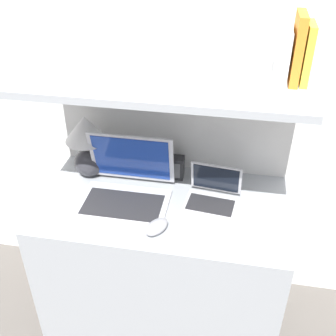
% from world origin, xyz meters
% --- Properties ---
extents(wall_back, '(6.00, 0.05, 2.40)m').
position_xyz_m(wall_back, '(0.00, 0.64, 1.20)').
color(wall_back, white).
rests_on(wall_back, ground_plane).
extents(desk, '(1.04, 0.57, 0.74)m').
position_xyz_m(desk, '(0.00, 0.29, 0.37)').
color(desk, '#999EA3').
rests_on(desk, ground_plane).
extents(back_riser, '(1.04, 0.04, 1.26)m').
position_xyz_m(back_riser, '(0.00, 0.59, 0.63)').
color(back_riser, white).
rests_on(back_riser, ground_plane).
extents(shelf, '(1.04, 0.52, 0.03)m').
position_xyz_m(shelf, '(0.00, 0.36, 1.27)').
color(shelf, '#999EA3').
rests_on(shelf, back_riser).
extents(table_lamp, '(0.19, 0.19, 0.30)m').
position_xyz_m(table_lamp, '(-0.37, 0.44, 0.91)').
color(table_lamp, '#2D2D33').
rests_on(table_lamp, desk).
extents(laptop_large, '(0.37, 0.32, 0.27)m').
position_xyz_m(laptop_large, '(-0.16, 0.29, 0.79)').
color(laptop_large, silver).
rests_on(laptop_large, desk).
extents(laptop_small, '(0.23, 0.21, 0.16)m').
position_xyz_m(laptop_small, '(0.20, 0.32, 0.77)').
color(laptop_small, silver).
rests_on(laptop_small, desk).
extents(computer_mouse, '(0.11, 0.13, 0.04)m').
position_xyz_m(computer_mouse, '(0.01, 0.11, 0.76)').
color(computer_mouse, '#99999E').
rests_on(computer_mouse, desk).
extents(router_box, '(0.13, 0.06, 0.11)m').
position_xyz_m(router_box, '(-0.01, 0.49, 0.79)').
color(router_box, black).
rests_on(router_box, desk).
extents(book_yellow, '(0.03, 0.12, 0.20)m').
position_xyz_m(book_yellow, '(0.48, 0.36, 1.38)').
color(book_yellow, gold).
rests_on(book_yellow, shelf).
extents(book_orange, '(0.03, 0.14, 0.23)m').
position_xyz_m(book_orange, '(0.45, 0.36, 1.40)').
color(book_orange, orange).
rests_on(book_orange, shelf).
extents(book_white, '(0.04, 0.14, 0.18)m').
position_xyz_m(book_white, '(0.40, 0.36, 1.37)').
color(book_white, silver).
rests_on(book_white, shelf).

